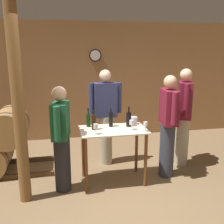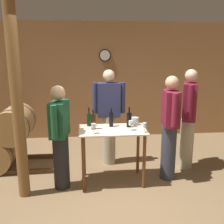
{
  "view_description": "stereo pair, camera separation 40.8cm",
  "coord_description": "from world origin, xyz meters",
  "px_view_note": "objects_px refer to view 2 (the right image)",
  "views": [
    {
      "loc": [
        -0.69,
        -3.21,
        2.09
      ],
      "look_at": [
        0.07,
        0.69,
        1.13
      ],
      "focal_mm": 42.0,
      "sensor_mm": 36.0,
      "label": 1
    },
    {
      "loc": [
        -0.29,
        -3.27,
        2.09
      ],
      "look_at": [
        0.07,
        0.69,
        1.13
      ],
      "focal_mm": 42.0,
      "sensor_mm": 36.0,
      "label": 2
    }
  ],
  "objects_px": {
    "wine_glass_near_left": "(93,126)",
    "wine_glass_near_center": "(131,123)",
    "person_visitor_bearded": "(60,136)",
    "person_visitor_near_door": "(109,115)",
    "wooden_post": "(17,105)",
    "person_visitor_with_scarf": "(188,117)",
    "wine_bottle_left": "(93,121)",
    "ice_bucket": "(135,121)",
    "wine_bottle_center": "(111,119)",
    "person_host": "(170,126)",
    "wine_bottle_right": "(129,119)",
    "wine_glass_near_right": "(144,125)",
    "wine_bottle_far_left": "(89,119)"
  },
  "relations": [
    {
      "from": "wine_bottle_left",
      "to": "person_visitor_bearded",
      "type": "bearing_deg",
      "value": -163.4
    },
    {
      "from": "wine_bottle_far_left",
      "to": "person_visitor_with_scarf",
      "type": "relative_size",
      "value": 0.17
    },
    {
      "from": "wooden_post",
      "to": "wine_bottle_right",
      "type": "height_order",
      "value": "wooden_post"
    },
    {
      "from": "person_visitor_with_scarf",
      "to": "person_visitor_bearded",
      "type": "relative_size",
      "value": 1.11
    },
    {
      "from": "person_visitor_bearded",
      "to": "wine_bottle_left",
      "type": "bearing_deg",
      "value": 16.6
    },
    {
      "from": "person_host",
      "to": "person_visitor_bearded",
      "type": "height_order",
      "value": "person_host"
    },
    {
      "from": "wine_glass_near_center",
      "to": "person_visitor_bearded",
      "type": "xyz_separation_m",
      "value": [
        -1.07,
        -0.03,
        -0.16
      ]
    },
    {
      "from": "person_visitor_bearded",
      "to": "person_visitor_near_door",
      "type": "height_order",
      "value": "person_visitor_near_door"
    },
    {
      "from": "wine_bottle_right",
      "to": "person_visitor_with_scarf",
      "type": "distance_m",
      "value": 1.12
    },
    {
      "from": "person_visitor_bearded",
      "to": "person_visitor_near_door",
      "type": "relative_size",
      "value": 0.91
    },
    {
      "from": "wine_glass_near_right",
      "to": "person_visitor_near_door",
      "type": "distance_m",
      "value": 1.02
    },
    {
      "from": "wooden_post",
      "to": "wine_bottle_left",
      "type": "bearing_deg",
      "value": 17.77
    },
    {
      "from": "wine_glass_near_center",
      "to": "wine_bottle_center",
      "type": "bearing_deg",
      "value": 140.62
    },
    {
      "from": "person_visitor_with_scarf",
      "to": "person_visitor_near_door",
      "type": "relative_size",
      "value": 1.01
    },
    {
      "from": "wooden_post",
      "to": "person_visitor_bearded",
      "type": "relative_size",
      "value": 1.71
    },
    {
      "from": "wine_bottle_center",
      "to": "wine_glass_near_right",
      "type": "distance_m",
      "value": 0.58
    },
    {
      "from": "wine_glass_near_center",
      "to": "ice_bucket",
      "type": "relative_size",
      "value": 1.23
    },
    {
      "from": "wine_bottle_left",
      "to": "person_visitor_bearded",
      "type": "relative_size",
      "value": 0.19
    },
    {
      "from": "wine_bottle_far_left",
      "to": "ice_bucket",
      "type": "xyz_separation_m",
      "value": [
        0.75,
        -0.0,
        -0.05
      ]
    },
    {
      "from": "wine_glass_near_center",
      "to": "person_visitor_with_scarf",
      "type": "xyz_separation_m",
      "value": [
        1.08,
        0.46,
        -0.06
      ]
    },
    {
      "from": "wooden_post",
      "to": "person_host",
      "type": "height_order",
      "value": "wooden_post"
    },
    {
      "from": "wooden_post",
      "to": "person_host",
      "type": "distance_m",
      "value": 2.31
    },
    {
      "from": "wine_bottle_center",
      "to": "wine_glass_near_left",
      "type": "distance_m",
      "value": 0.45
    },
    {
      "from": "wine_glass_near_left",
      "to": "person_visitor_with_scarf",
      "type": "distance_m",
      "value": 1.75
    },
    {
      "from": "ice_bucket",
      "to": "wine_bottle_center",
      "type": "bearing_deg",
      "value": -171.21
    },
    {
      "from": "wooden_post",
      "to": "person_visitor_with_scarf",
      "type": "height_order",
      "value": "wooden_post"
    },
    {
      "from": "wine_glass_near_right",
      "to": "person_visitor_near_door",
      "type": "xyz_separation_m",
      "value": [
        -0.46,
        0.91,
        -0.07
      ]
    },
    {
      "from": "person_host",
      "to": "ice_bucket",
      "type": "bearing_deg",
      "value": 160.89
    },
    {
      "from": "person_visitor_near_door",
      "to": "wine_bottle_center",
      "type": "bearing_deg",
      "value": -90.87
    },
    {
      "from": "wine_bottle_far_left",
      "to": "wooden_post",
      "type": "bearing_deg",
      "value": -152.4
    },
    {
      "from": "wine_bottle_left",
      "to": "person_visitor_with_scarf",
      "type": "height_order",
      "value": "person_visitor_with_scarf"
    },
    {
      "from": "wine_bottle_center",
      "to": "person_host",
      "type": "distance_m",
      "value": 0.94
    },
    {
      "from": "wine_glass_near_right",
      "to": "wooden_post",
      "type": "bearing_deg",
      "value": -176.95
    },
    {
      "from": "wine_bottle_left",
      "to": "wine_glass_near_right",
      "type": "relative_size",
      "value": 2.07
    },
    {
      "from": "wooden_post",
      "to": "wine_bottle_far_left",
      "type": "xyz_separation_m",
      "value": [
        0.96,
        0.5,
        -0.36
      ]
    },
    {
      "from": "wine_bottle_right",
      "to": "person_visitor_bearded",
      "type": "height_order",
      "value": "person_visitor_bearded"
    },
    {
      "from": "person_visitor_bearded",
      "to": "person_visitor_near_door",
      "type": "distance_m",
      "value": 1.15
    },
    {
      "from": "wine_glass_near_right",
      "to": "person_visitor_with_scarf",
      "type": "relative_size",
      "value": 0.08
    },
    {
      "from": "wooden_post",
      "to": "person_host",
      "type": "xyz_separation_m",
      "value": [
        2.24,
        0.32,
        -0.45
      ]
    },
    {
      "from": "wine_glass_near_center",
      "to": "wine_glass_near_right",
      "type": "relative_size",
      "value": 1.04
    },
    {
      "from": "wine_glass_near_right",
      "to": "person_visitor_with_scarf",
      "type": "bearing_deg",
      "value": 32.81
    },
    {
      "from": "wine_bottle_far_left",
      "to": "wine_glass_near_right",
      "type": "distance_m",
      "value": 0.91
    },
    {
      "from": "wine_glass_near_center",
      "to": "person_visitor_with_scarf",
      "type": "distance_m",
      "value": 1.18
    },
    {
      "from": "wine_glass_near_left",
      "to": "wine_glass_near_center",
      "type": "height_order",
      "value": "wine_glass_near_left"
    },
    {
      "from": "wine_glass_near_left",
      "to": "wine_glass_near_center",
      "type": "xyz_separation_m",
      "value": [
        0.57,
        0.11,
        -0.0
      ]
    },
    {
      "from": "wine_bottle_right",
      "to": "person_visitor_near_door",
      "type": "height_order",
      "value": "person_visitor_near_door"
    },
    {
      "from": "wine_bottle_far_left",
      "to": "wine_bottle_left",
      "type": "xyz_separation_m",
      "value": [
        0.07,
        -0.17,
        0.01
      ]
    },
    {
      "from": "wine_glass_near_right",
      "to": "person_host",
      "type": "bearing_deg",
      "value": 25.98
    },
    {
      "from": "wine_bottle_left",
      "to": "wine_glass_near_left",
      "type": "relative_size",
      "value": 1.96
    },
    {
      "from": "wine_bottle_left",
      "to": "person_visitor_with_scarf",
      "type": "relative_size",
      "value": 0.17
    }
  ]
}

